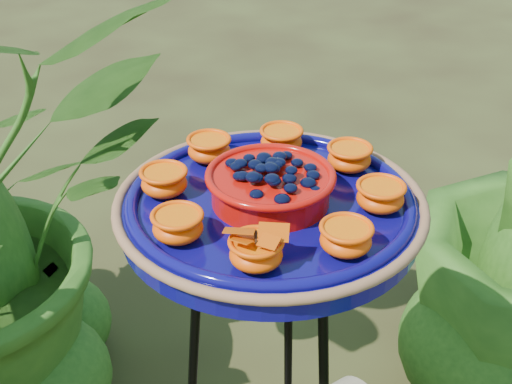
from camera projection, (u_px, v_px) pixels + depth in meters
feeder_dish at (270, 202)px, 0.97m from camera, size 0.49×0.49×0.10m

